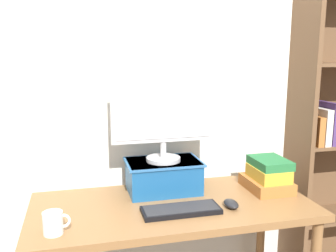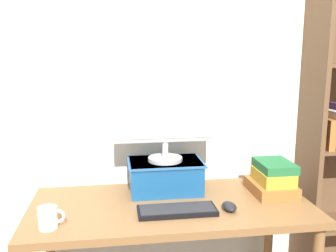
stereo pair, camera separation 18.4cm
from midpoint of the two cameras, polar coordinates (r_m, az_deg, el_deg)
back_wall at (r=2.16m, az=1.29°, el=5.60°), size 7.00×0.08×2.60m
desk at (r=1.93m, az=3.32°, el=-14.22°), size 1.38×0.63×0.77m
riser_box at (r=2.01m, az=2.22°, el=-7.50°), size 0.40×0.26×0.17m
computer_monitor at (r=1.93m, az=2.30°, el=1.94°), size 0.54×0.18×0.45m
keyboard at (r=1.78m, az=4.43°, el=-12.76°), size 0.37×0.14×0.02m
computer_mouse at (r=1.85m, az=12.23°, el=-11.94°), size 0.06×0.10×0.04m
book_stack at (r=2.09m, az=18.12°, el=-7.74°), size 0.21×0.27×0.17m
coffee_mug at (r=1.68m, az=-14.71°, el=-13.42°), size 0.11×0.08×0.09m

